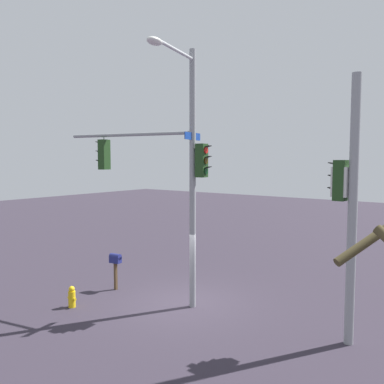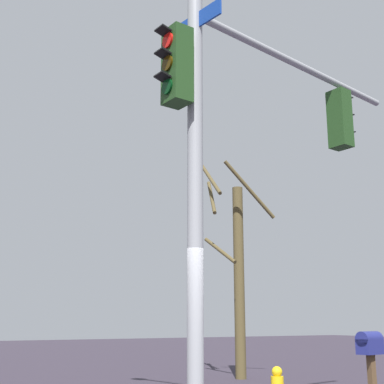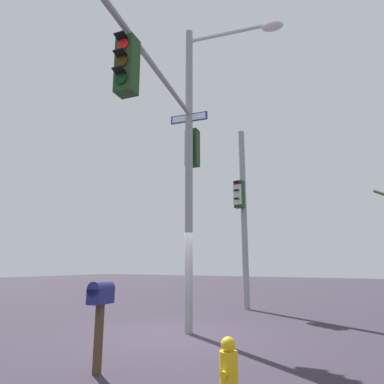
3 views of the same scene
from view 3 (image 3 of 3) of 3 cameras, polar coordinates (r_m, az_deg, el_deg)
ground_plane at (r=8.68m, az=-2.58°, el=-23.43°), size 80.00×80.00×0.00m
main_signal_pole_assembly at (r=8.75m, az=-1.00°, el=10.32°), size 5.64×3.27×8.58m
secondary_pole_assembly at (r=13.63m, az=8.59°, el=-2.77°), size 0.80×0.39×7.24m
fire_hydrant at (r=4.98m, az=6.31°, el=-27.74°), size 0.38×0.24×0.73m
mailbox at (r=5.89m, az=-15.37°, el=-17.41°), size 0.47×0.31×1.41m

